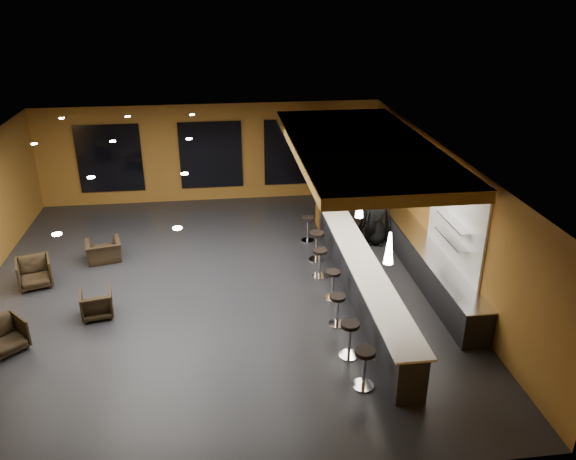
{
  "coord_description": "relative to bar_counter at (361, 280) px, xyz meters",
  "views": [
    {
      "loc": [
        0.27,
        -13.01,
        7.38
      ],
      "look_at": [
        2.0,
        0.5,
        1.3
      ],
      "focal_mm": 35.0,
      "sensor_mm": 36.0,
      "label": 1
    }
  ],
  "objects": [
    {
      "name": "window_right",
      "position": [
        -0.65,
        7.44,
        1.2
      ],
      "size": [
        2.2,
        0.06,
        2.4
      ],
      "primitive_type": "cube",
      "color": "black",
      "rests_on": "wall_back"
    },
    {
      "name": "bar_stool_6",
      "position": [
        -0.78,
        3.5,
        0.01
      ],
      "size": [
        0.4,
        0.4,
        0.8
      ],
      "rotation": [
        0.0,
        0.0,
        -0.12
      ],
      "color": "silver",
      "rests_on": "floor"
    },
    {
      "name": "staff_b",
      "position": [
        1.17,
        3.47,
        0.37
      ],
      "size": [
        0.93,
        0.78,
        1.73
      ],
      "primitive_type": "imported",
      "rotation": [
        0.0,
        0.0,
        0.16
      ],
      "color": "black",
      "rests_on": "floor"
    },
    {
      "name": "bar_stool_1",
      "position": [
        -0.83,
        -2.36,
        0.03
      ],
      "size": [
        0.42,
        0.42,
        0.83
      ],
      "rotation": [
        0.0,
        0.0,
        0.42
      ],
      "color": "silver",
      "rests_on": "floor"
    },
    {
      "name": "bar_stool_0",
      "position": [
        -0.77,
        -3.36,
        0.06
      ],
      "size": [
        0.44,
        0.44,
        0.87
      ],
      "rotation": [
        0.0,
        0.0,
        0.06
      ],
      "color": "silver",
      "rests_on": "floor"
    },
    {
      "name": "wall_front",
      "position": [
        -3.65,
        -5.55,
        1.25
      ],
      "size": [
        12.0,
        0.1,
        3.5
      ],
      "primitive_type": "cube",
      "color": "brown",
      "rests_on": "floor"
    },
    {
      "name": "pendant_1",
      "position": [
        0.0,
        0.5,
        1.85
      ],
      "size": [
        0.2,
        0.2,
        0.7
      ],
      "primitive_type": "cone",
      "color": "white",
      "rests_on": "wood_soffit"
    },
    {
      "name": "prep_top",
      "position": [
        2.0,
        0.5,
        0.39
      ],
      "size": [
        0.72,
        6.0,
        0.03
      ],
      "primitive_type": "cube",
      "color": "silver",
      "rests_on": "prep_counter"
    },
    {
      "name": "pendant_0",
      "position": [
        0.0,
        -2.0,
        1.85
      ],
      "size": [
        0.2,
        0.2,
        0.7
      ],
      "primitive_type": "cone",
      "color": "white",
      "rests_on": "wood_soffit"
    },
    {
      "name": "tile_backsplash",
      "position": [
        2.31,
        0.0,
        1.5
      ],
      "size": [
        0.06,
        3.2,
        2.4
      ],
      "primitive_type": "cube",
      "color": "white",
      "rests_on": "wall_right"
    },
    {
      "name": "bar_top",
      "position": [
        0.0,
        0.0,
        0.52
      ],
      "size": [
        0.78,
        8.1,
        0.05
      ],
      "primitive_type": "cube",
      "color": "white",
      "rests_on": "bar_counter"
    },
    {
      "name": "bar_stool_3",
      "position": [
        -0.7,
        0.03,
        -0.01
      ],
      "size": [
        0.39,
        0.39,
        0.77
      ],
      "rotation": [
        0.0,
        0.0,
        -0.01
      ],
      "color": "silver",
      "rests_on": "floor"
    },
    {
      "name": "bar_stool_4",
      "position": [
        -0.83,
        1.2,
        0.02
      ],
      "size": [
        0.41,
        0.41,
        0.81
      ],
      "rotation": [
        0.0,
        0.0,
        0.24
      ],
      "color": "silver",
      "rests_on": "floor"
    },
    {
      "name": "wood_soffit",
      "position": [
        0.35,
        2.0,
        2.86
      ],
      "size": [
        3.6,
        8.0,
        0.28
      ],
      "primitive_type": "cube",
      "color": "#A57830",
      "rests_on": "ceiling"
    },
    {
      "name": "staff_a",
      "position": [
        1.1,
        2.95,
        0.29
      ],
      "size": [
        0.64,
        0.48,
        1.57
      ],
      "primitive_type": "imported",
      "rotation": [
        0.0,
        0.0,
        0.2
      ],
      "color": "black",
      "rests_on": "floor"
    },
    {
      "name": "bar_stool_5",
      "position": [
        -0.74,
        2.18,
        0.06
      ],
      "size": [
        0.44,
        0.44,
        0.87
      ],
      "rotation": [
        0.0,
        0.0,
        -0.12
      ],
      "color": "silver",
      "rests_on": "floor"
    },
    {
      "name": "armchair_d",
      "position": [
        -6.78,
        2.92,
        -0.19
      ],
      "size": [
        1.12,
        1.03,
        0.62
      ],
      "primitive_type": "imported",
      "rotation": [
        0.0,
        0.0,
        3.38
      ],
      "color": "black",
      "rests_on": "floor"
    },
    {
      "name": "staff_c",
      "position": [
        1.24,
        3.06,
        0.39
      ],
      "size": [
        0.98,
        0.76,
        1.78
      ],
      "primitive_type": "imported",
      "rotation": [
        0.0,
        0.0,
        -0.24
      ],
      "color": "black",
      "rests_on": "floor"
    },
    {
      "name": "wall_right",
      "position": [
        2.4,
        1.0,
        1.25
      ],
      "size": [
        0.1,
        13.0,
        3.5
      ],
      "primitive_type": "cube",
      "color": "brown",
      "rests_on": "floor"
    },
    {
      "name": "prep_counter",
      "position": [
        2.0,
        0.5,
        -0.07
      ],
      "size": [
        0.7,
        6.0,
        0.86
      ],
      "primitive_type": "cube",
      "color": "black",
      "rests_on": "floor"
    },
    {
      "name": "bar_stool_2",
      "position": [
        -0.84,
        -1.15,
        -0.0
      ],
      "size": [
        0.39,
        0.39,
        0.78
      ],
      "rotation": [
        0.0,
        0.0,
        0.38
      ],
      "color": "silver",
      "rests_on": "floor"
    },
    {
      "name": "wall_shelf_lower",
      "position": [
        2.17,
        -0.2,
        1.1
      ],
      "size": [
        0.3,
        1.5,
        0.03
      ],
      "primitive_type": "cube",
      "color": "silver",
      "rests_on": "wall_right"
    },
    {
      "name": "armchair_a",
      "position": [
        -8.17,
        -1.21,
        -0.14
      ],
      "size": [
        1.1,
        1.11,
        0.72
      ],
      "primitive_type": "imported",
      "rotation": [
        0.0,
        0.0,
        0.73
      ],
      "color": "black",
      "rests_on": "floor"
    },
    {
      "name": "window_left",
      "position": [
        -7.15,
        7.44,
        1.2
      ],
      "size": [
        2.2,
        0.06,
        2.4
      ],
      "primitive_type": "cube",
      "color": "black",
      "rests_on": "wall_back"
    },
    {
      "name": "armchair_c",
      "position": [
        -8.32,
        1.66,
        -0.12
      ],
      "size": [
        1.04,
        1.06,
        0.77
      ],
      "primitive_type": "imported",
      "rotation": [
        0.0,
        0.0,
        0.31
      ],
      "color": "black",
      "rests_on": "floor"
    },
    {
      "name": "wall_back",
      "position": [
        -3.65,
        7.55,
        1.25
      ],
      "size": [
        12.0,
        0.1,
        3.5
      ],
      "primitive_type": "cube",
      "color": "brown",
      "rests_on": "floor"
    },
    {
      "name": "column",
      "position": [
        0.0,
        4.6,
        1.25
      ],
      "size": [
        0.6,
        0.6,
        3.5
      ],
      "primitive_type": "cube",
      "color": "#935A21",
      "rests_on": "floor"
    },
    {
      "name": "wall_shelf_upper",
      "position": [
        2.17,
        -0.2,
        1.55
      ],
      "size": [
        0.3,
        1.5,
        0.03
      ],
      "primitive_type": "cube",
      "color": "silver",
      "rests_on": "wall_right"
    },
    {
      "name": "armchair_b",
      "position": [
        -6.45,
        -0.04,
        -0.16
      ],
      "size": [
        0.84,
        0.86,
        0.67
      ],
      "primitive_type": "imported",
      "rotation": [
        0.0,
        0.0,
        3.33
      ],
      "color": "black",
      "rests_on": "floor"
    },
    {
      "name": "window_center",
      "position": [
        -3.65,
        7.44,
        1.2
      ],
      "size": [
        2.2,
        0.06,
        2.4
      ],
      "primitive_type": "cube",
      "color": "black",
      "rests_on": "wall_back"
    },
    {
      "name": "bar_counter",
      "position": [
        0.0,
        0.0,
        0.0
      ],
      "size": [
        0.6,
        8.0,
        1.0
      ],
      "primitive_type": "cube",
      "color": "black",
      "rests_on": "floor"
    },
    {
      "name": "floor",
      "position": [
        -3.65,
        1.0,
        -0.55
      ],
      "size": [
        12.0,
        13.0,
        0.1
      ],
      "primitive_type": "cube",
      "color": "black",
      "rests_on": "ground"
    },
    {
      "name": "ceiling",
      "position": [
        -3.65,
        1.0,
        3.05
      ],
      "size": [
        12.0,
        13.0,
        0.1
      ],
      "primitive_type": "cube",
      "color": "black"
    },
    {
      "name": "pendant_2",
      "position": [
        0.0,
        3.0,
        1.85
      ],
      "size": [
        0.2,
        0.2,
        0.7
      ],
      "primitive_type": "cone",
      "color": "white",
      "rests_on": "wood_soffit"
    }
  ]
}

